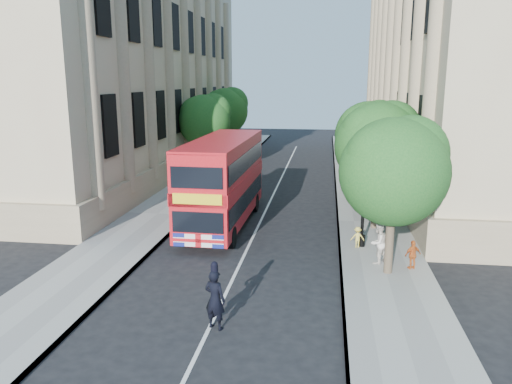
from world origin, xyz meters
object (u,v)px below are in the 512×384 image
at_px(woman_pedestrian, 378,243).
at_px(double_decker_bus, 223,180).
at_px(police_constable, 215,299).
at_px(box_van, 234,184).
at_px(lamp_post, 364,194).

bearing_deg(woman_pedestrian, double_decker_bus, -77.12).
bearing_deg(woman_pedestrian, police_constable, 3.74).
bearing_deg(woman_pedestrian, box_van, -92.73).
xyz_separation_m(box_van, woman_pedestrian, (7.36, -8.21, -0.47)).
relative_size(lamp_post, woman_pedestrian, 3.04).
bearing_deg(box_van, police_constable, -84.72).
height_order(double_decker_bus, police_constable, double_decker_bus).
xyz_separation_m(double_decker_bus, box_van, (-0.10, 3.58, -0.98)).
distance_m(police_constable, woman_pedestrian, 7.99).
height_order(lamp_post, double_decker_bus, lamp_post).
bearing_deg(double_decker_bus, box_van, 92.63).
height_order(police_constable, woman_pedestrian, police_constable).
relative_size(double_decker_bus, police_constable, 5.10).
bearing_deg(box_van, lamp_post, -44.96).
xyz_separation_m(lamp_post, police_constable, (-4.81, -8.00, -1.58)).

